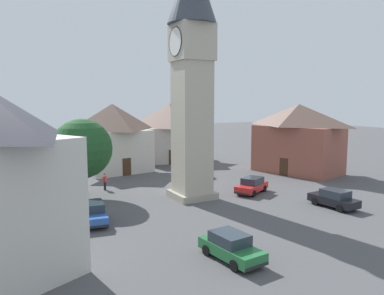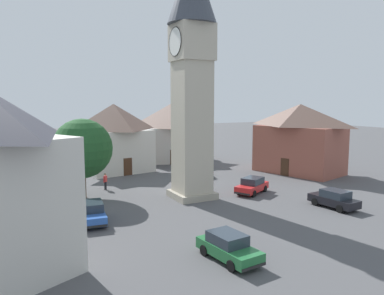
{
  "view_description": "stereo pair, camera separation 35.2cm",
  "coord_description": "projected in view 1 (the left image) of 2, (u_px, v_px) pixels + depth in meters",
  "views": [
    {
      "loc": [
        29.7,
        -15.86,
        8.88
      ],
      "look_at": [
        0.0,
        0.0,
        4.68
      ],
      "focal_mm": 34.84,
      "sensor_mm": 36.0,
      "label": 1
    },
    {
      "loc": [
        29.87,
        -15.55,
        8.88
      ],
      "look_at": [
        0.0,
        0.0,
        4.68
      ],
      "focal_mm": 34.84,
      "sensor_mm": 36.0,
      "label": 2
    }
  ],
  "objects": [
    {
      "name": "car_silver_kerb",
      "position": [
        252.0,
        185.0,
        36.14
      ],
      "size": [
        3.39,
        4.44,
        1.53
      ],
      "color": "red",
      "rests_on": "ground"
    },
    {
      "name": "pedestrian",
      "position": [
        105.0,
        180.0,
        37.37
      ],
      "size": [
        0.4,
        0.44,
        1.69
      ],
      "color": "black",
      "rests_on": "ground"
    },
    {
      "name": "car_white_side",
      "position": [
        231.0,
        247.0,
        20.9
      ],
      "size": [
        4.28,
        2.14,
        1.53
      ],
      "color": "#236B38",
      "rests_on": "ground"
    },
    {
      "name": "car_blue_kerb",
      "position": [
        93.0,
        213.0,
        27.23
      ],
      "size": [
        4.3,
        2.17,
        1.53
      ],
      "color": "#2D5BB7",
      "rests_on": "ground"
    },
    {
      "name": "ground_plane",
      "position": [
        192.0,
        198.0,
        34.51
      ],
      "size": [
        200.0,
        200.0,
        0.0
      ],
      "primitive_type": "plane",
      "color": "#4C4C4F"
    },
    {
      "name": "car_black_far",
      "position": [
        199.0,
        169.0,
        44.7
      ],
      "size": [
        4.42,
        2.69,
        1.53
      ],
      "color": "#236B38",
      "rests_on": "ground"
    },
    {
      "name": "building_corner_back",
      "position": [
        113.0,
        137.0,
        47.14
      ],
      "size": [
        8.81,
        9.35,
        8.55
      ],
      "color": "beige",
      "rests_on": "ground"
    },
    {
      "name": "building_shop_left",
      "position": [
        170.0,
        131.0,
        55.73
      ],
      "size": [
        10.58,
        10.99,
        8.55
      ],
      "color": "beige",
      "rests_on": "ground"
    },
    {
      "name": "building_hall_far",
      "position": [
        298.0,
        138.0,
        46.18
      ],
      "size": [
        11.63,
        8.72,
        8.53
      ],
      "color": "#995142",
      "rests_on": "ground"
    },
    {
      "name": "car_red_corner",
      "position": [
        334.0,
        198.0,
        31.26
      ],
      "size": [
        4.25,
        2.05,
        1.53
      ],
      "color": "black",
      "rests_on": "ground"
    },
    {
      "name": "clock_tower",
      "position": [
        192.0,
        54.0,
        32.9
      ],
      "size": [
        4.38,
        4.38,
        22.28
      ],
      "color": "#A59C89",
      "rests_on": "ground"
    },
    {
      "name": "tree",
      "position": [
        82.0,
        149.0,
        33.82
      ],
      "size": [
        5.45,
        5.45,
        7.32
      ],
      "color": "brown",
      "rests_on": "ground"
    }
  ]
}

